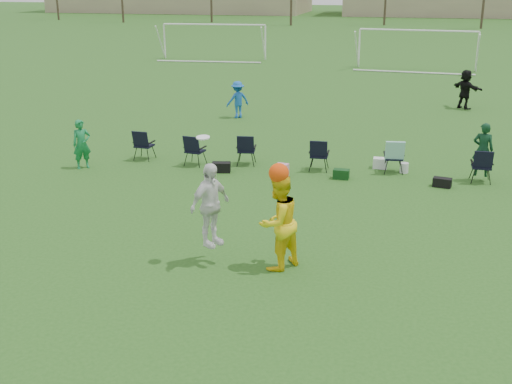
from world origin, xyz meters
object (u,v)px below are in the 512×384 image
(fielder_green_near, at_px, (82,144))
(center_contest, at_px, (255,215))
(fielder_blue, at_px, (238,100))
(goal_left, at_px, (214,31))
(goal_mid, at_px, (418,38))
(fielder_black, at_px, (465,89))

(fielder_green_near, bearing_deg, center_contest, -81.85)
(fielder_blue, height_order, goal_left, goal_left)
(fielder_green_near, bearing_deg, fielder_blue, 29.90)
(goal_mid, bearing_deg, fielder_blue, -108.53)
(center_contest, relative_size, goal_left, 0.36)
(goal_left, xyz_separation_m, goal_mid, (14.00, -2.00, 0.00))
(fielder_blue, relative_size, fielder_black, 0.88)
(fielder_black, xyz_separation_m, goal_left, (-16.18, 14.80, 1.06))
(fielder_green_near, distance_m, goal_left, 27.73)
(fielder_blue, height_order, center_contest, center_contest)
(fielder_green_near, relative_size, center_contest, 0.57)
(fielder_blue, bearing_deg, fielder_black, 165.23)
(fielder_black, bearing_deg, goal_mid, -32.91)
(goal_mid, bearing_deg, fielder_black, -76.35)
(fielder_blue, bearing_deg, goal_left, -109.64)
(goal_mid, bearing_deg, goal_left, 175.87)
(fielder_black, bearing_deg, fielder_blue, 72.23)
(fielder_green_near, bearing_deg, goal_left, 56.47)
(goal_left, bearing_deg, center_contest, -76.45)
(fielder_green_near, height_order, goal_mid, goal_mid)
(center_contest, distance_m, goal_mid, 31.12)
(fielder_blue, height_order, fielder_black, fielder_black)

